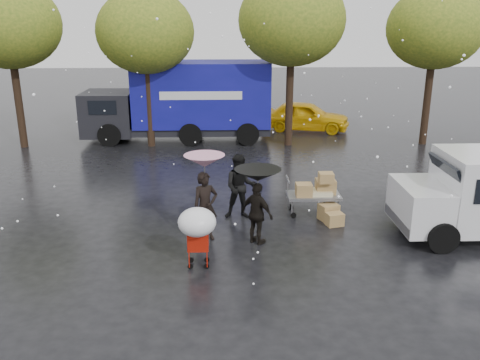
{
  "coord_description": "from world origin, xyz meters",
  "views": [
    {
      "loc": [
        -0.33,
        -11.71,
        5.44
      ],
      "look_at": [
        0.08,
        1.0,
        1.3
      ],
      "focal_mm": 38.0,
      "sensor_mm": 36.0,
      "label": 1
    }
  ],
  "objects_px": {
    "blue_truck": "(184,101)",
    "vendor_cart": "(317,190)",
    "person_black": "(257,214)",
    "shopping_cart": "(197,225)",
    "person_pink": "(205,207)",
    "yellow_taxi": "(305,116)"
  },
  "relations": [
    {
      "from": "shopping_cart",
      "to": "yellow_taxi",
      "type": "xyz_separation_m",
      "value": [
        4.62,
        14.3,
        -0.34
      ]
    },
    {
      "from": "blue_truck",
      "to": "yellow_taxi",
      "type": "height_order",
      "value": "blue_truck"
    },
    {
      "from": "person_pink",
      "to": "yellow_taxi",
      "type": "relative_size",
      "value": 0.42
    },
    {
      "from": "person_black",
      "to": "person_pink",
      "type": "bearing_deg",
      "value": 31.27
    },
    {
      "from": "yellow_taxi",
      "to": "blue_truck",
      "type": "bearing_deg",
      "value": 122.46
    },
    {
      "from": "person_black",
      "to": "vendor_cart",
      "type": "height_order",
      "value": "person_black"
    },
    {
      "from": "person_black",
      "to": "vendor_cart",
      "type": "relative_size",
      "value": 1.04
    },
    {
      "from": "vendor_cart",
      "to": "shopping_cart",
      "type": "height_order",
      "value": "shopping_cart"
    },
    {
      "from": "vendor_cart",
      "to": "blue_truck",
      "type": "height_order",
      "value": "blue_truck"
    },
    {
      "from": "shopping_cart",
      "to": "blue_truck",
      "type": "bearing_deg",
      "value": 95.43
    },
    {
      "from": "person_black",
      "to": "yellow_taxi",
      "type": "distance_m",
      "value": 13.38
    },
    {
      "from": "blue_truck",
      "to": "vendor_cart",
      "type": "bearing_deg",
      "value": -64.62
    },
    {
      "from": "vendor_cart",
      "to": "person_pink",
      "type": "bearing_deg",
      "value": -151.82
    },
    {
      "from": "person_pink",
      "to": "vendor_cart",
      "type": "height_order",
      "value": "person_pink"
    },
    {
      "from": "vendor_cart",
      "to": "yellow_taxi",
      "type": "distance_m",
      "value": 11.15
    },
    {
      "from": "blue_truck",
      "to": "shopping_cart",
      "type": "bearing_deg",
      "value": -84.57
    },
    {
      "from": "person_black",
      "to": "blue_truck",
      "type": "bearing_deg",
      "value": -33.71
    },
    {
      "from": "person_pink",
      "to": "blue_truck",
      "type": "distance_m",
      "value": 11.08
    },
    {
      "from": "vendor_cart",
      "to": "shopping_cart",
      "type": "distance_m",
      "value": 4.58
    },
    {
      "from": "person_pink",
      "to": "shopping_cart",
      "type": "height_order",
      "value": "person_pink"
    },
    {
      "from": "person_black",
      "to": "shopping_cart",
      "type": "distance_m",
      "value": 1.94
    },
    {
      "from": "person_pink",
      "to": "person_black",
      "type": "height_order",
      "value": "person_pink"
    }
  ]
}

